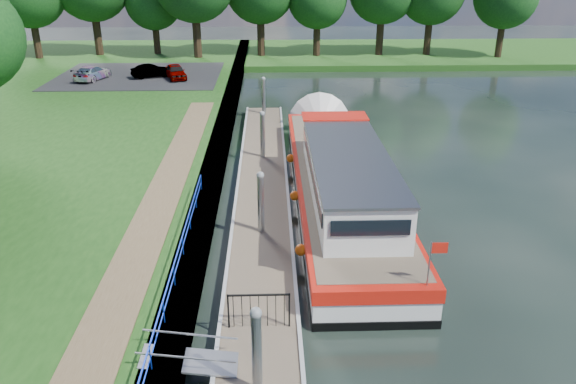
{
  "coord_description": "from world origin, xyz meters",
  "views": [
    {
      "loc": [
        0.39,
        -11.67,
        10.7
      ],
      "look_at": [
        1.13,
        10.11,
        1.4
      ],
      "focal_mm": 35.0,
      "sensor_mm": 36.0,
      "label": 1
    }
  ],
  "objects_px": {
    "pontoon": "(262,192)",
    "car_c": "(93,73)",
    "car_b": "(152,71)",
    "barge": "(338,175)",
    "car_a": "(176,72)"
  },
  "relations": [
    {
      "from": "car_c",
      "to": "car_b",
      "type": "bearing_deg",
      "value": -155.89
    },
    {
      "from": "barge",
      "to": "car_b",
      "type": "height_order",
      "value": "barge"
    },
    {
      "from": "car_a",
      "to": "car_b",
      "type": "relative_size",
      "value": 1.04
    },
    {
      "from": "barge",
      "to": "car_b",
      "type": "distance_m",
      "value": 27.55
    },
    {
      "from": "car_a",
      "to": "car_b",
      "type": "bearing_deg",
      "value": 145.86
    },
    {
      "from": "car_b",
      "to": "car_c",
      "type": "height_order",
      "value": "car_c"
    },
    {
      "from": "pontoon",
      "to": "car_b",
      "type": "bearing_deg",
      "value": 111.99
    },
    {
      "from": "car_c",
      "to": "car_a",
      "type": "bearing_deg",
      "value": -163.75
    },
    {
      "from": "barge",
      "to": "car_c",
      "type": "distance_m",
      "value": 29.51
    },
    {
      "from": "barge",
      "to": "car_a",
      "type": "xyz_separation_m",
      "value": [
        -11.13,
        23.54,
        0.35
      ]
    },
    {
      "from": "barge",
      "to": "car_a",
      "type": "distance_m",
      "value": 26.04
    },
    {
      "from": "pontoon",
      "to": "car_c",
      "type": "xyz_separation_m",
      "value": [
        -14.46,
        23.17,
        1.25
      ]
    },
    {
      "from": "pontoon",
      "to": "car_a",
      "type": "bearing_deg",
      "value": 107.87
    },
    {
      "from": "barge",
      "to": "car_c",
      "type": "height_order",
      "value": "barge"
    },
    {
      "from": "barge",
      "to": "car_a",
      "type": "bearing_deg",
      "value": 115.3
    }
  ]
}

